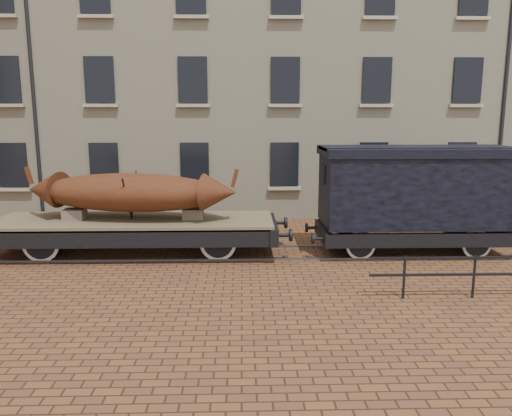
{
  "coord_description": "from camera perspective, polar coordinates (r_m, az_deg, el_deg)",
  "views": [
    {
      "loc": [
        -0.65,
        -14.48,
        4.13
      ],
      "look_at": [
        -0.24,
        0.5,
        1.3
      ],
      "focal_mm": 35.0,
      "sensor_mm": 36.0,
      "label": 1
    }
  ],
  "objects": [
    {
      "name": "iron_boat",
      "position": [
        15.02,
        -14.17,
        1.77
      ],
      "size": [
        6.35,
        2.45,
        1.54
      ],
      "color": "#552A0D",
      "rests_on": "flatcar_wagon"
    },
    {
      "name": "goods_van",
      "position": [
        15.49,
        17.58,
        2.33
      ],
      "size": [
        6.21,
        2.26,
        3.21
      ],
      "color": "black",
      "rests_on": "ground"
    },
    {
      "name": "warehouse_cream",
      "position": [
        24.91,
        7.18,
        17.23
      ],
      "size": [
        40.0,
        10.19,
        14.0
      ],
      "color": "beige",
      "rests_on": "ground"
    },
    {
      "name": "rail_track",
      "position": [
        15.07,
        0.95,
        -5.1
      ],
      "size": [
        30.0,
        1.52,
        0.06
      ],
      "color": "#59595E",
      "rests_on": "ground"
    },
    {
      "name": "ground",
      "position": [
        15.07,
        0.95,
        -5.21
      ],
      "size": [
        90.0,
        90.0,
        0.0
      ],
      "primitive_type": "plane",
      "color": "#563220"
    },
    {
      "name": "flatcar_wagon",
      "position": [
        15.19,
        -13.71,
        -2.03
      ],
      "size": [
        9.21,
        2.5,
        1.39
      ],
      "color": "brown",
      "rests_on": "ground"
    }
  ]
}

